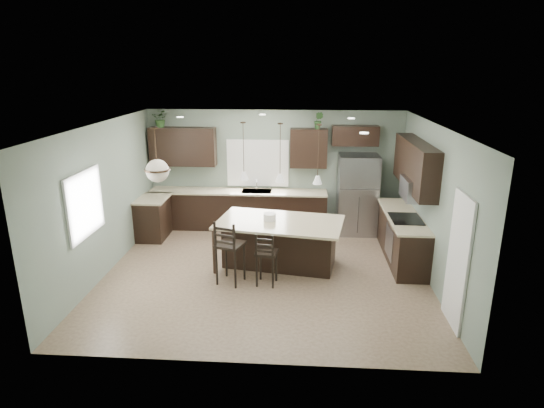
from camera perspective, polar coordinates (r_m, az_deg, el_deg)
The scene contains 31 objects.
ground at distance 8.74m, azimuth -0.84°, elevation -8.62°, with size 6.00×6.00×0.00m, color #9E8466.
pantry_door at distance 7.26m, azimuth 22.29°, elevation -6.70°, with size 0.04×0.82×2.04m, color white.
window_back at distance 10.88m, azimuth -1.80°, elevation 5.17°, with size 1.35×0.02×1.00m, color white.
window_left at distance 8.25m, azimuth -22.52°, elevation -0.02°, with size 0.02×1.10×1.00m, color white.
left_return_cabs at distance 10.66m, azimuth -14.70°, elevation -1.77°, with size 0.60×0.90×0.90m, color black.
left_return_countertop at distance 10.52m, azimuth -14.79°, elevation 0.65°, with size 0.66×0.96×0.04m, color beige.
back_lower_cabs at distance 10.94m, azimuth -4.24°, elevation -0.77°, with size 4.20×0.60×0.90m, color black.
back_countertop at distance 10.78m, azimuth -4.31°, elevation 1.58°, with size 4.20×0.66×0.04m, color beige.
sink_inset at distance 10.73m, azimuth -1.93°, elevation 1.61°, with size 0.70×0.45×0.01m, color gray.
faucet at distance 10.66m, azimuth -1.95°, elevation 2.32°, with size 0.02×0.02×0.28m, color silver.
back_upper_left at distance 10.96m, azimuth -11.11°, elevation 7.08°, with size 1.55×0.34×0.90m, color black.
back_upper_right at distance 10.60m, azimuth 4.62°, elevation 7.01°, with size 0.85×0.34×0.90m, color black.
fridge_header at distance 10.61m, azimuth 10.40°, elevation 8.44°, with size 1.05×0.34×0.45m, color black.
right_lower_cabs at distance 9.56m, azimuth 15.98°, elevation -4.07°, with size 0.60×2.35×0.90m, color black.
right_countertop at distance 9.41m, azimuth 16.09°, elevation -1.39°, with size 0.66×2.35×0.04m, color beige.
cooktop at distance 9.14m, azimuth 16.45°, elevation -1.78°, with size 0.58×0.75×0.02m, color black.
wall_oven_front at distance 9.25m, azimuth 14.46°, elevation -4.66°, with size 0.01×0.72×0.60m, color gray.
right_upper_cabs at distance 9.18m, azimuth 17.53°, elevation 4.71°, with size 0.34×2.35×0.90m, color black.
microwave at distance 9.00m, azimuth 17.39°, elevation 1.86°, with size 0.40×0.75×0.40m, color gray.
refrigerator at distance 10.66m, azimuth 10.65°, elevation 1.17°, with size 0.90×0.74×1.85m, color gray.
kitchen_island at distance 8.86m, azimuth 0.97°, elevation -5.00°, with size 2.37×1.35×0.92m, color black.
serving_dish at distance 8.71m, azimuth -0.30°, elevation -1.64°, with size 0.24×0.24×0.14m, color white.
bar_stool_left at distance 8.17m, azimuth -5.26°, elevation -5.95°, with size 0.45×0.45×1.21m, color black.
bar_stool_center at distance 8.12m, azimuth -0.69°, elevation -6.82°, with size 0.37×0.37×1.01m, color black.
pendant_left at distance 8.53m, azimuth -3.60°, elevation 6.63°, with size 0.17×0.17×1.10m, color white, non-canonical shape.
pendant_center at distance 8.35m, azimuth 1.03°, elevation 6.44°, with size 0.17×0.17×1.10m, color white, non-canonical shape.
pendant_right at distance 8.23m, azimuth 5.82°, elevation 6.20°, with size 0.17×0.17×1.10m, color silver, non-canonical shape.
chandelier at distance 7.99m, azimuth -14.33°, elevation 5.98°, with size 0.44×0.44×0.95m, color beige, non-canonical shape.
plant_back_left at distance 10.98m, azimuth -13.80°, elevation 10.36°, with size 0.36×0.31×0.40m, color #28481F.
plant_back_right at distance 10.48m, azimuth 5.87°, elevation 10.40°, with size 0.21×0.17×0.38m, color #264D21.
room_shell at distance 8.15m, azimuth -0.89°, elevation 2.21°, with size 6.00×6.00×6.00m.
Camera 1 is at (0.66, -7.85, 3.78)m, focal length 30.00 mm.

